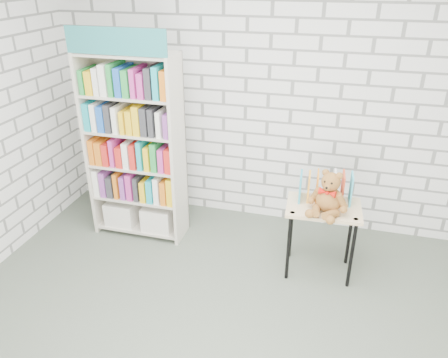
# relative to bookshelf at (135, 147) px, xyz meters

# --- Properties ---
(ground) EXTENTS (4.50, 4.50, 0.00)m
(ground) POSITION_rel_bookshelf_xyz_m (1.19, -1.36, -0.95)
(ground) COLOR #4D5648
(ground) RESTS_ON ground
(room_shell) EXTENTS (4.52, 4.02, 2.81)m
(room_shell) POSITION_rel_bookshelf_xyz_m (1.19, -1.36, 0.83)
(room_shell) COLOR silver
(room_shell) RESTS_ON ground
(bookshelf) EXTENTS (0.93, 0.36, 2.09)m
(bookshelf) POSITION_rel_bookshelf_xyz_m (0.00, 0.00, 0.00)
(bookshelf) COLOR beige
(bookshelf) RESTS_ON ground
(display_table) EXTENTS (0.66, 0.48, 0.68)m
(display_table) POSITION_rel_bookshelf_xyz_m (1.85, -0.21, -0.37)
(display_table) COLOR #D6B380
(display_table) RESTS_ON ground
(table_books) EXTENTS (0.45, 0.22, 0.26)m
(table_books) POSITION_rel_bookshelf_xyz_m (1.85, -0.11, -0.14)
(table_books) COLOR teal
(table_books) RESTS_ON display_table
(teddy_bear) EXTENTS (0.34, 0.34, 0.37)m
(teddy_bear) POSITION_rel_bookshelf_xyz_m (1.88, -0.31, -0.12)
(teddy_bear) COLOR brown
(teddy_bear) RESTS_ON display_table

